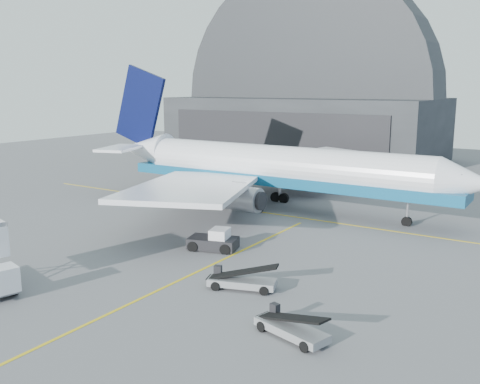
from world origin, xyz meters
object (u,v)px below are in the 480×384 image
Objects in this scene: belt_loader_a at (241,281)px; belt_loader_b at (291,328)px; airliner at (267,167)px; pushback_tug at (214,241)px.

belt_loader_b is (6.42, -4.78, -0.03)m from belt_loader_a.
belt_loader_b is (18.11, -28.78, -4.23)m from airliner.
airliner is 18.43m from pushback_tug.
belt_loader_a is (7.07, -6.63, -0.14)m from pushback_tug.
airliner is 10.33× the size of pushback_tug.
pushback_tug is 17.67m from belt_loader_b.
airliner reaches higher than belt_loader_a.
belt_loader_a is at bearing -59.36° from pushback_tug.
pushback_tug reaches higher than belt_loader_b.
pushback_tug is (4.62, -17.37, -4.07)m from airliner.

